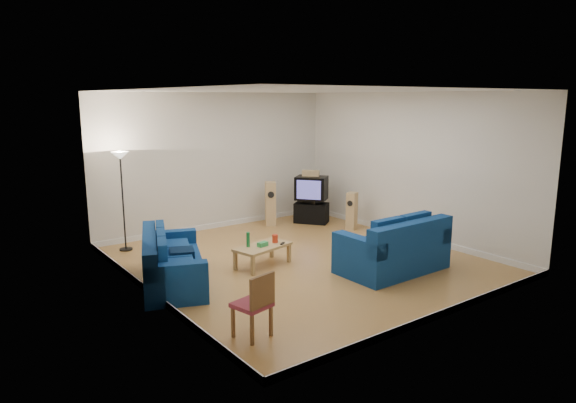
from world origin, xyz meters
TOP-DOWN VIEW (x-y plane):
  - room at (0.00, 0.00)m, footprint 6.01×6.51m
  - sofa_three_seat at (-2.51, 0.35)m, footprint 1.68×2.39m
  - sofa_loveseat at (1.01, -1.47)m, footprint 1.97×1.11m
  - coffee_table at (-0.74, 0.18)m, footprint 1.18×0.78m
  - bottle at (-1.00, 0.27)m, footprint 0.08×0.08m
  - tissue_box at (-0.77, 0.14)m, footprint 0.21×0.14m
  - red_canister at (-0.44, 0.21)m, footprint 0.11×0.11m
  - remote at (-0.38, 0.05)m, footprint 0.15×0.12m
  - tv_stand at (2.12, 2.29)m, footprint 0.85×0.92m
  - av_receiver at (2.15, 2.30)m, footprint 0.44×0.49m
  - television at (2.10, 2.28)m, footprint 0.89×0.93m
  - centre_speaker at (2.13, 2.34)m, footprint 0.40×0.42m
  - speaker_left at (1.15, 2.70)m, footprint 0.37×0.40m
  - speaker_right at (2.45, 1.19)m, footprint 0.33×0.30m
  - floor_lamp at (-2.45, 2.70)m, footprint 0.35×0.35m
  - dining_chair at (-2.44, -2.21)m, footprint 0.51×0.51m

SIDE VIEW (x-z plane):
  - tv_stand at x=2.12m, z-range 0.00..0.50m
  - sofa_three_seat at x=-2.51m, z-range -0.11..0.74m
  - coffee_table at x=-0.74m, z-range 0.14..0.54m
  - sofa_loveseat at x=1.01m, z-range -0.12..0.86m
  - remote at x=-0.38m, z-range 0.39..0.41m
  - tissue_box at x=-0.77m, z-range 0.39..0.47m
  - speaker_right at x=2.45m, z-range 0.00..0.89m
  - red_canister at x=-0.44m, z-range 0.39..0.55m
  - dining_chair at x=-2.44m, z-range 0.05..0.94m
  - bottle at x=-1.00m, z-range 0.39..0.67m
  - speaker_left at x=1.15m, z-range 0.00..1.07m
  - av_receiver at x=2.15m, z-range 0.50..0.59m
  - television at x=2.10m, z-range 0.59..1.17m
  - centre_speaker at x=2.13m, z-range 1.17..1.32m
  - room at x=0.00m, z-range -0.06..3.15m
  - floor_lamp at x=-2.45m, z-range 0.66..2.69m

